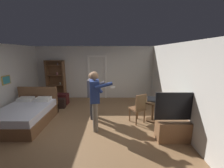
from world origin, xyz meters
TOP-DOWN VIEW (x-y plane):
  - ground_plane at (0.00, 0.00)m, footprint 6.51×6.51m
  - wall_back at (0.00, 3.02)m, footprint 5.92×0.12m
  - wall_right at (2.90, 0.00)m, footprint 0.12×6.15m
  - doorway_frame at (0.10, 2.94)m, footprint 0.93×0.08m
  - bed at (-1.96, 0.27)m, footprint 1.43×1.91m
  - bookshelf at (-1.89, 2.79)m, footprint 0.87×0.32m
  - tv_flatscreen at (2.54, -0.67)m, footprint 1.24×0.40m
  - side_table at (2.21, 0.45)m, footprint 0.70×0.70m
  - laptop at (2.17, 0.41)m, footprint 0.40×0.40m
  - bottle_on_table at (2.35, 0.37)m, footprint 0.06×0.06m
  - wooden_chair at (1.71, 0.28)m, footprint 0.58×0.58m
  - person_blue_shirt at (0.35, -0.13)m, footprint 0.74×0.58m
  - person_striped_shirt at (0.17, 0.66)m, footprint 0.65×0.57m
  - suitcase_dark at (-1.41, 2.04)m, footprint 0.57×0.38m
  - suitcase_small at (-1.35, 1.60)m, footprint 0.46×0.32m

SIDE VIEW (x-z plane):
  - ground_plane at x=0.00m, z-range 0.00..0.00m
  - suitcase_small at x=-1.35m, z-range 0.00..0.40m
  - suitcase_dark at x=-1.41m, z-range 0.00..0.47m
  - bed at x=-1.96m, z-range -0.21..0.81m
  - tv_flatscreen at x=2.54m, z-range -0.26..1.05m
  - side_table at x=2.21m, z-range 0.13..0.83m
  - wooden_chair at x=1.71m, z-range 0.05..1.04m
  - laptop at x=2.17m, z-range 0.67..0.84m
  - bottle_on_table at x=2.35m, z-range 0.68..0.98m
  - person_striped_shirt at x=0.17m, z-range 0.12..1.74m
  - person_blue_shirt at x=0.35m, z-range 0.14..1.90m
  - bookshelf at x=-1.89m, z-range 0.07..1.98m
  - doorway_frame at x=0.10m, z-range 0.16..2.29m
  - wall_back at x=0.00m, z-range 0.00..2.56m
  - wall_right at x=2.90m, z-range 0.00..2.56m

